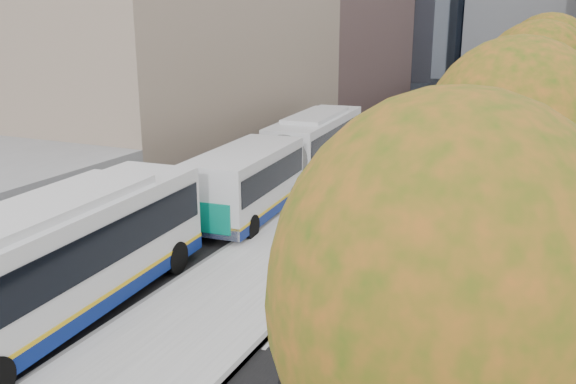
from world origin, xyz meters
The scene contains 8 objects.
bus_platform centered at (-3.88, 35.00, 0.07)m, with size 4.25×150.00×0.15m, color #A9A9A9.
sidewalk centered at (4.12, 35.00, 0.04)m, with size 4.75×150.00×0.08m, color gray.
tree_b centered at (3.60, 5.00, 5.04)m, with size 4.00×4.00×6.97m.
tree_c centered at (3.60, 13.00, 5.25)m, with size 4.20×4.20×7.28m.
tree_d centered at (3.60, 22.00, 5.47)m, with size 4.40×4.40×7.60m.
tree_e centered at (3.60, 31.00, 5.69)m, with size 4.60×4.60×7.92m.
bus_far centered at (-7.28, 25.32, 1.61)m, with size 3.72×17.75×2.94m.
distant_car centered at (-7.43, 61.54, 0.58)m, with size 1.37×3.41×1.16m, color #BBBBBB.
Camera 1 is at (4.49, -1.24, 7.95)m, focal length 38.00 mm.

